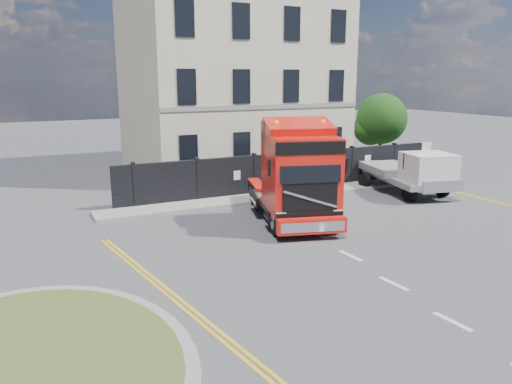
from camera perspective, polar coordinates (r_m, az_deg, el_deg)
ground at (r=15.77m, az=1.19°, el=-8.53°), size 120.00×120.00×0.00m
traffic_island at (r=11.51m, az=-24.94°, el=-18.04°), size 6.80×6.80×0.17m
hoarding_fence at (r=26.17m, az=4.81°, el=2.42°), size 18.80×0.25×2.00m
georgian_building at (r=32.15m, az=-2.99°, el=12.96°), size 12.30×10.30×12.80m
tree at (r=32.95m, az=13.87°, el=7.85°), size 3.20×3.20×4.80m
pavement_far at (r=25.33m, az=4.75°, el=-0.11°), size 20.00×1.60×0.12m
truck at (r=19.93m, az=4.62°, el=1.53°), size 4.36×7.28×4.10m
flatbed_pickup at (r=25.81m, az=18.01°, el=2.13°), size 3.35×5.77×2.24m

